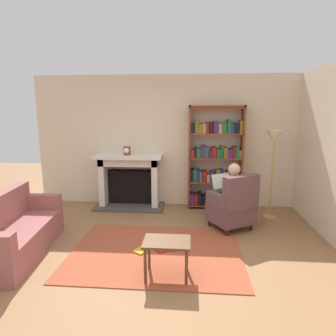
{
  "coord_description": "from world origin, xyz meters",
  "views": [
    {
      "loc": [
        0.48,
        -3.48,
        1.98
      ],
      "look_at": [
        0.1,
        1.2,
        1.05
      ],
      "focal_mm": 30.92,
      "sensor_mm": 36.0,
      "label": 1
    }
  ],
  "objects_px": {
    "fireplace": "(130,179)",
    "seated_reader": "(229,192)",
    "mantel_clock": "(127,151)",
    "sofa_floral": "(13,233)",
    "side_table": "(167,247)",
    "floor_lamp": "(274,144)",
    "bookshelf": "(215,160)",
    "armchair_reading": "(233,205)"
  },
  "relations": [
    {
      "from": "fireplace",
      "to": "seated_reader",
      "type": "height_order",
      "value": "seated_reader"
    },
    {
      "from": "mantel_clock",
      "to": "sofa_floral",
      "type": "xyz_separation_m",
      "value": [
        -1.16,
        -2.12,
        -0.87
      ]
    },
    {
      "from": "seated_reader",
      "to": "side_table",
      "type": "distance_m",
      "value": 1.88
    },
    {
      "from": "seated_reader",
      "to": "floor_lamp",
      "type": "relative_size",
      "value": 0.69
    },
    {
      "from": "side_table",
      "to": "floor_lamp",
      "type": "bearing_deg",
      "value": 50.43
    },
    {
      "from": "sofa_floral",
      "to": "bookshelf",
      "type": "bearing_deg",
      "value": -58.81
    },
    {
      "from": "mantel_clock",
      "to": "sofa_floral",
      "type": "height_order",
      "value": "mantel_clock"
    },
    {
      "from": "side_table",
      "to": "floor_lamp",
      "type": "relative_size",
      "value": 0.34
    },
    {
      "from": "mantel_clock",
      "to": "armchair_reading",
      "type": "relative_size",
      "value": 0.18
    },
    {
      "from": "seated_reader",
      "to": "floor_lamp",
      "type": "height_order",
      "value": "floor_lamp"
    },
    {
      "from": "seated_reader",
      "to": "floor_lamp",
      "type": "distance_m",
      "value": 1.24
    },
    {
      "from": "sofa_floral",
      "to": "side_table",
      "type": "distance_m",
      "value": 2.21
    },
    {
      "from": "mantel_clock",
      "to": "floor_lamp",
      "type": "relative_size",
      "value": 0.1
    },
    {
      "from": "mantel_clock",
      "to": "side_table",
      "type": "distance_m",
      "value": 2.81
    },
    {
      "from": "fireplace",
      "to": "mantel_clock",
      "type": "xyz_separation_m",
      "value": [
        -0.02,
        -0.1,
        0.61
      ]
    },
    {
      "from": "seated_reader",
      "to": "side_table",
      "type": "xyz_separation_m",
      "value": [
        -0.93,
        -1.62,
        -0.23
      ]
    },
    {
      "from": "floor_lamp",
      "to": "mantel_clock",
      "type": "bearing_deg",
      "value": 172.24
    },
    {
      "from": "bookshelf",
      "to": "sofa_floral",
      "type": "relative_size",
      "value": 1.18
    },
    {
      "from": "bookshelf",
      "to": "seated_reader",
      "type": "xyz_separation_m",
      "value": [
        0.17,
        -1.02,
        -0.38
      ]
    },
    {
      "from": "bookshelf",
      "to": "side_table",
      "type": "height_order",
      "value": "bookshelf"
    },
    {
      "from": "bookshelf",
      "to": "sofa_floral",
      "type": "xyz_separation_m",
      "value": [
        -2.93,
        -2.25,
        -0.68
      ]
    },
    {
      "from": "bookshelf",
      "to": "armchair_reading",
      "type": "xyz_separation_m",
      "value": [
        0.23,
        -1.12,
        -0.58
      ]
    },
    {
      "from": "fireplace",
      "to": "sofa_floral",
      "type": "bearing_deg",
      "value": -118.01
    },
    {
      "from": "fireplace",
      "to": "floor_lamp",
      "type": "relative_size",
      "value": 0.86
    },
    {
      "from": "armchair_reading",
      "to": "side_table",
      "type": "xyz_separation_m",
      "value": [
        -0.99,
        -1.52,
        -0.03
      ]
    },
    {
      "from": "bookshelf",
      "to": "sofa_floral",
      "type": "bearing_deg",
      "value": -142.47
    },
    {
      "from": "armchair_reading",
      "to": "seated_reader",
      "type": "distance_m",
      "value": 0.23
    },
    {
      "from": "fireplace",
      "to": "floor_lamp",
      "type": "xyz_separation_m",
      "value": [
        2.75,
        -0.48,
        0.81
      ]
    },
    {
      "from": "fireplace",
      "to": "mantel_clock",
      "type": "bearing_deg",
      "value": -101.28
    },
    {
      "from": "armchair_reading",
      "to": "seated_reader",
      "type": "xyz_separation_m",
      "value": [
        -0.06,
        0.1,
        0.2
      ]
    },
    {
      "from": "armchair_reading",
      "to": "sofa_floral",
      "type": "bearing_deg",
      "value": -11.82
    },
    {
      "from": "bookshelf",
      "to": "floor_lamp",
      "type": "relative_size",
      "value": 1.27
    },
    {
      "from": "fireplace",
      "to": "seated_reader",
      "type": "xyz_separation_m",
      "value": [
        1.92,
        -0.98,
        0.04
      ]
    },
    {
      "from": "seated_reader",
      "to": "side_table",
      "type": "bearing_deg",
      "value": 28.65
    },
    {
      "from": "fireplace",
      "to": "armchair_reading",
      "type": "relative_size",
      "value": 1.45
    },
    {
      "from": "side_table",
      "to": "floor_lamp",
      "type": "height_order",
      "value": "floor_lamp"
    },
    {
      "from": "fireplace",
      "to": "sofa_floral",
      "type": "height_order",
      "value": "fireplace"
    },
    {
      "from": "mantel_clock",
      "to": "sofa_floral",
      "type": "distance_m",
      "value": 2.56
    },
    {
      "from": "mantel_clock",
      "to": "bookshelf",
      "type": "height_order",
      "value": "bookshelf"
    },
    {
      "from": "mantel_clock",
      "to": "side_table",
      "type": "bearing_deg",
      "value": -67.87
    },
    {
      "from": "fireplace",
      "to": "side_table",
      "type": "distance_m",
      "value": 2.79
    },
    {
      "from": "mantel_clock",
      "to": "armchair_reading",
      "type": "height_order",
      "value": "mantel_clock"
    }
  ]
}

